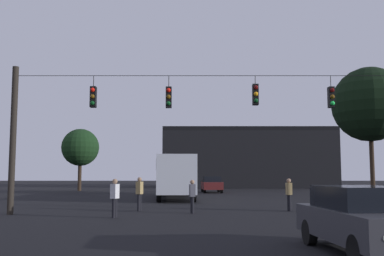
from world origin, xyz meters
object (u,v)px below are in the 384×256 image
pedestrian_crossing_left (287,193)px  pedestrian_crossing_right (112,196)px  tree_behind_building (367,105)px  tree_left_silhouette (78,148)px  car_far_left (209,184)px  car_near_right (360,218)px  pedestrian_crossing_center (137,192)px  city_bus (173,173)px  pedestrian_near_bus (190,195)px

pedestrian_crossing_left → pedestrian_crossing_right: 8.64m
tree_behind_building → pedestrian_crossing_left: bearing=-125.9°
tree_left_silhouette → tree_behind_building: bearing=-25.9°
pedestrian_crossing_right → tree_behind_building: bearing=43.4°
car_far_left → pedestrian_crossing_right: 25.06m
car_near_right → tree_behind_building: size_ratio=0.44×
pedestrian_crossing_left → pedestrian_crossing_right: bearing=-156.2°
pedestrian_crossing_left → pedestrian_crossing_center: size_ratio=0.96×
city_bus → pedestrian_crossing_center: (-1.35, -10.76, -0.95)m
car_near_right → tree_left_silhouette: bearing=113.0°
tree_behind_building → city_bus: bearing=-172.9°
car_near_right → tree_behind_building: (10.00, 24.44, 6.38)m
pedestrian_crossing_center → tree_left_silhouette: (-9.17, 25.10, 3.60)m
tree_behind_building → pedestrian_crossing_center: bearing=-142.5°
pedestrian_crossing_left → city_bus: bearing=118.9°
pedestrian_crossing_right → pedestrian_near_bus: size_ratio=1.05×
pedestrian_crossing_left → pedestrian_near_bus: bearing=-163.8°
pedestrian_near_bus → pedestrian_crossing_center: bearing=151.7°
car_far_left → pedestrian_crossing_center: bearing=-101.9°
car_far_left → pedestrian_crossing_right: pedestrian_crossing_right is taller
car_far_left → tree_behind_building: size_ratio=0.44×
city_bus → pedestrian_crossing_left: city_bus is taller
pedestrian_crossing_left → pedestrian_crossing_center: bearing=179.9°
tree_left_silhouette → tree_behind_building: tree_behind_building is taller
car_far_left → pedestrian_crossing_left: size_ratio=2.81×
city_bus → tree_left_silhouette: size_ratio=1.71×
car_near_right → car_far_left: bearing=93.5°
pedestrian_crossing_right → car_near_right: bearing=-49.5°
city_bus → tree_behind_building: 16.13m
city_bus → pedestrian_crossing_right: 14.44m
car_near_right → pedestrian_near_bus: 11.10m
car_far_left → pedestrian_near_bus: (-1.86, -22.42, 0.05)m
car_far_left → tree_behind_building: bearing=-34.9°
city_bus → car_far_left: 10.78m
city_bus → pedestrian_crossing_right: city_bus is taller
car_near_right → city_bus: bearing=102.8°
pedestrian_crossing_center → city_bus: bearing=82.8°
pedestrian_crossing_left → car_far_left: bearing=97.7°
city_bus → pedestrian_crossing_center: 10.89m
pedestrian_crossing_left → pedestrian_crossing_right: (-7.90, -3.49, 0.02)m
pedestrian_near_bus → tree_behind_building: bearing=45.3°
car_far_left → tree_left_silhouette: (-13.61, 4.07, 3.72)m
pedestrian_crossing_left → pedestrian_crossing_center: 7.30m
car_far_left → tree_left_silhouette: bearing=163.3°
city_bus → pedestrian_near_bus: size_ratio=7.31×
car_near_right → tree_behind_building: tree_behind_building is taller
pedestrian_crossing_right → pedestrian_crossing_left: bearing=23.8°
pedestrian_crossing_right → tree_left_silhouette: 30.09m
pedestrian_near_bus → tree_left_silhouette: size_ratio=0.23×
car_near_right → tree_behind_building: 27.17m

